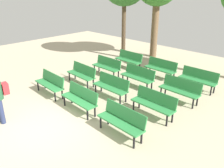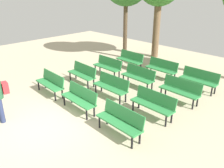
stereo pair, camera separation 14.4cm
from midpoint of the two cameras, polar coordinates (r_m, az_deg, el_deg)
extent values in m
plane|color=#BCAD8E|center=(8.00, -16.90, -9.98)|extent=(24.00, 24.00, 0.00)
cube|color=#2D8442|center=(10.01, -15.30, -0.18)|extent=(1.62, 0.51, 0.05)
cube|color=#2D8442|center=(10.00, -14.45, 1.41)|extent=(1.60, 0.19, 0.40)
cylinder|color=black|center=(10.62, -17.75, -0.46)|extent=(0.06, 0.06, 0.40)
cylinder|color=black|center=(9.46, -13.96, -2.92)|extent=(0.06, 0.06, 0.40)
cylinder|color=black|center=(10.74, -16.24, 0.00)|extent=(0.06, 0.06, 0.40)
cylinder|color=black|center=(9.60, -12.32, -2.37)|extent=(0.06, 0.06, 0.40)
cube|color=#2D8442|center=(8.48, -8.51, -3.86)|extent=(1.62, 0.51, 0.05)
cube|color=#2D8442|center=(8.48, -7.50, -1.98)|extent=(1.60, 0.19, 0.40)
cylinder|color=black|center=(9.04, -11.82, -3.97)|extent=(0.06, 0.06, 0.40)
cylinder|color=black|center=(8.00, -6.44, -7.34)|extent=(0.06, 0.06, 0.40)
cylinder|color=black|center=(9.19, -10.14, -3.37)|extent=(0.06, 0.06, 0.40)
cylinder|color=black|center=(8.17, -4.64, -6.58)|extent=(0.06, 0.06, 0.40)
cube|color=#2D8442|center=(7.09, 1.38, -9.35)|extent=(1.62, 0.50, 0.05)
cube|color=#2D8442|center=(7.09, 2.56, -7.07)|extent=(1.60, 0.18, 0.40)
cylinder|color=black|center=(7.56, -3.29, -9.18)|extent=(0.06, 0.06, 0.40)
cylinder|color=black|center=(6.73, 4.68, -13.77)|extent=(0.06, 0.06, 0.40)
cylinder|color=black|center=(7.74, -1.47, -8.33)|extent=(0.06, 0.06, 0.40)
cylinder|color=black|center=(6.93, 6.50, -12.64)|extent=(0.06, 0.06, 0.40)
cube|color=#2D8442|center=(10.81, -7.92, 2.17)|extent=(1.62, 0.52, 0.05)
cube|color=#2D8442|center=(10.83, -7.13, 3.64)|extent=(1.60, 0.20, 0.40)
cylinder|color=black|center=(11.36, -10.57, 1.80)|extent=(0.06, 0.06, 0.40)
cylinder|color=black|center=(10.28, -6.31, -0.24)|extent=(0.06, 0.06, 0.40)
cylinder|color=black|center=(11.52, -9.24, 2.19)|extent=(0.06, 0.06, 0.40)
cylinder|color=black|center=(10.45, -4.91, 0.23)|extent=(0.06, 0.06, 0.40)
cube|color=#2D8442|center=(9.38, -0.90, -0.90)|extent=(1.61, 0.46, 0.05)
cube|color=#2D8442|center=(9.41, -0.03, 0.81)|extent=(1.60, 0.14, 0.40)
cylinder|color=black|center=(9.85, -4.39, -1.21)|extent=(0.06, 0.06, 0.40)
cylinder|color=black|center=(8.93, 1.51, -3.81)|extent=(0.06, 0.06, 0.40)
cylinder|color=black|center=(10.04, -3.01, -0.69)|extent=(0.06, 0.06, 0.40)
cylinder|color=black|center=(9.14, 2.90, -3.17)|extent=(0.06, 0.06, 0.40)
cube|color=#2D8442|center=(8.16, 9.23, -5.05)|extent=(1.61, 0.48, 0.05)
cube|color=#2D8442|center=(8.20, 10.18, -3.07)|extent=(1.60, 0.16, 0.40)
cylinder|color=black|center=(8.53, 4.73, -5.22)|extent=(0.06, 0.06, 0.40)
cylinder|color=black|center=(7.82, 12.54, -8.58)|extent=(0.06, 0.06, 0.40)
cylinder|color=black|center=(8.75, 6.11, -4.52)|extent=(0.06, 0.06, 0.40)
cylinder|color=black|center=(8.06, 13.82, -7.70)|extent=(0.06, 0.06, 0.40)
cube|color=#2D8442|center=(11.73, -1.81, 4.05)|extent=(1.60, 0.46, 0.05)
cube|color=#2D8442|center=(11.78, -1.12, 5.40)|extent=(1.60, 0.14, 0.40)
cylinder|color=black|center=(12.20, -4.61, 3.60)|extent=(0.06, 0.06, 0.40)
cylinder|color=black|center=(11.23, 0.06, 1.95)|extent=(0.06, 0.06, 0.40)
cylinder|color=black|center=(12.39, -3.49, 3.95)|extent=(0.06, 0.06, 0.40)
cylinder|color=black|center=(11.44, 1.19, 2.35)|extent=(0.06, 0.06, 0.40)
cube|color=#2D8442|center=(10.46, 5.62, 1.57)|extent=(1.61, 0.49, 0.05)
cube|color=#2D8442|center=(10.52, 6.39, 3.08)|extent=(1.60, 0.17, 0.40)
cylinder|color=black|center=(10.87, 2.23, 1.21)|extent=(0.06, 0.06, 0.40)
cylinder|color=black|center=(10.03, 7.99, -0.93)|extent=(0.06, 0.06, 0.40)
cylinder|color=black|center=(11.09, 3.39, 1.63)|extent=(0.06, 0.06, 0.40)
cylinder|color=black|center=(10.26, 9.11, -0.43)|extent=(0.06, 0.06, 0.40)
cube|color=#2D8442|center=(9.43, 15.40, -1.64)|extent=(1.61, 0.48, 0.05)
cube|color=#2D8442|center=(9.50, 16.18, 0.06)|extent=(1.60, 0.16, 0.40)
cylinder|color=black|center=(9.73, 11.27, -1.93)|extent=(0.06, 0.06, 0.40)
cylinder|color=black|center=(9.11, 18.48, -4.51)|extent=(0.06, 0.06, 0.40)
cylinder|color=black|center=(9.97, 12.33, -1.39)|extent=(0.06, 0.06, 0.40)
cylinder|color=black|center=(9.37, 19.41, -3.86)|extent=(0.06, 0.06, 0.40)
cube|color=#2D8442|center=(12.83, 3.54, 5.68)|extent=(1.62, 0.50, 0.05)
cube|color=#2D8442|center=(12.90, 4.18, 6.90)|extent=(1.60, 0.18, 0.40)
cylinder|color=black|center=(13.26, 0.83, 5.26)|extent=(0.06, 0.06, 0.40)
cylinder|color=black|center=(12.34, 5.37, 3.81)|extent=(0.06, 0.06, 0.40)
cylinder|color=black|center=(13.47, 1.81, 5.54)|extent=(0.06, 0.06, 0.40)
cylinder|color=black|center=(12.57, 6.34, 4.13)|extent=(0.06, 0.06, 0.40)
cube|color=#2D8442|center=(11.67, 11.09, 3.53)|extent=(1.61, 0.47, 0.05)
cube|color=#2D8442|center=(11.75, 11.74, 4.87)|extent=(1.60, 0.15, 0.40)
cylinder|color=black|center=(12.01, 7.84, 3.14)|extent=(0.06, 0.06, 0.40)
cylinder|color=black|center=(11.27, 13.44, 1.38)|extent=(0.06, 0.06, 0.40)
cylinder|color=black|center=(12.25, 8.77, 3.49)|extent=(0.06, 0.06, 0.40)
cylinder|color=black|center=(11.53, 14.30, 1.78)|extent=(0.06, 0.06, 0.40)
cube|color=#2D8442|center=(10.73, 19.48, 0.86)|extent=(1.60, 0.44, 0.05)
cube|color=#2D8442|center=(10.82, 20.11, 2.34)|extent=(1.60, 0.12, 0.40)
cylinder|color=black|center=(10.96, 15.70, 0.51)|extent=(0.06, 0.06, 0.40)
cylinder|color=black|center=(10.43, 22.35, -1.56)|extent=(0.06, 0.06, 0.40)
cylinder|color=black|center=(11.22, 16.51, 0.95)|extent=(0.06, 0.06, 0.40)
cylinder|color=black|center=(10.71, 23.03, -1.04)|extent=(0.06, 0.06, 0.40)
cylinder|color=brown|center=(14.92, 9.96, 13.06)|extent=(0.41, 0.41, 3.51)
cylinder|color=#4C3A28|center=(14.49, 2.54, 13.18)|extent=(0.24, 0.24, 3.56)
cylinder|color=navy|center=(8.49, -25.52, -6.04)|extent=(0.16, 0.16, 0.85)
cylinder|color=navy|center=(8.63, -25.79, -5.62)|extent=(0.16, 0.16, 0.85)
cube|color=red|center=(8.31, -24.79, -0.94)|extent=(0.30, 0.21, 0.36)
camera|label=1|loc=(0.07, -90.44, -0.18)|focal=37.99mm
camera|label=2|loc=(0.07, 89.56, 0.18)|focal=37.99mm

